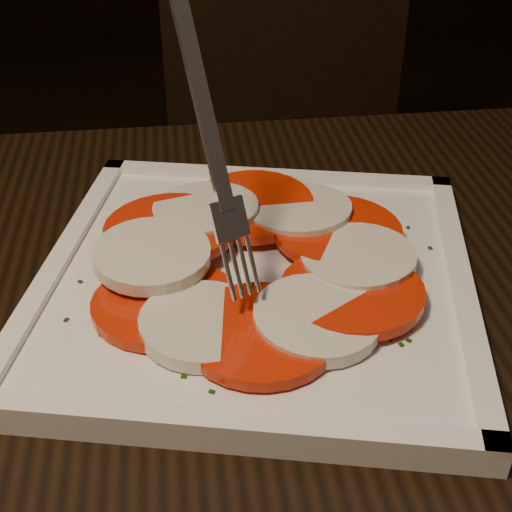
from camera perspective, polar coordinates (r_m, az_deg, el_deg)
table at (r=0.53m, az=9.94°, el=-17.18°), size 1.23×0.85×0.75m
chair at (r=1.24m, az=2.92°, el=9.09°), size 0.44×0.44×0.93m
plate at (r=0.52m, az=0.00°, el=-2.06°), size 0.36×0.36×0.01m
caprese_salad at (r=0.51m, az=0.01°, el=-0.37°), size 0.27×0.25×0.03m
fork at (r=0.44m, az=-4.41°, el=10.13°), size 0.07×0.09×0.19m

